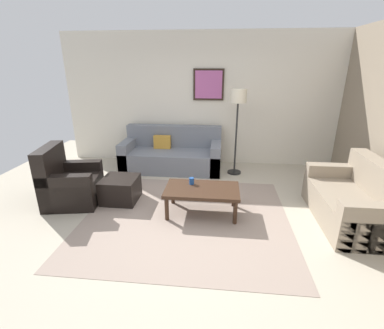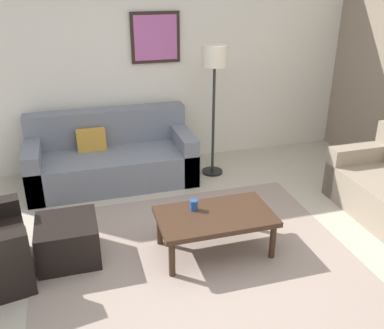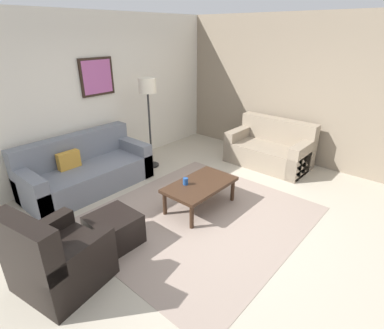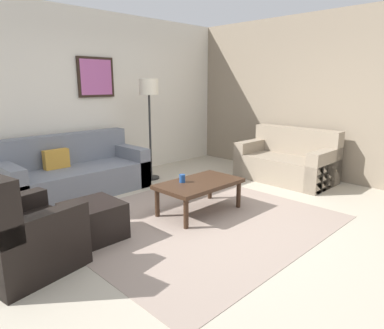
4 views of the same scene
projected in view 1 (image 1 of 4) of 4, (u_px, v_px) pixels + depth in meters
ground_plane at (186, 217)px, 4.11m from camera, size 8.00×8.00×0.00m
rear_partition at (200, 100)px, 6.06m from camera, size 6.00×0.12×2.80m
area_rug at (186, 217)px, 4.11m from camera, size 3.00×2.71×0.01m
couch_main at (173, 154)px, 6.01m from camera, size 2.08×0.95×0.88m
couch_loveseat at (358, 203)px, 3.93m from camera, size 0.90×1.56×0.88m
armchair_leather at (68, 185)px, 4.47m from camera, size 0.93×0.93×0.95m
ottoman at (121, 189)px, 4.56m from camera, size 0.56×0.56×0.40m
coffee_table at (202, 191)px, 4.13m from camera, size 1.10×0.64×0.41m
cup at (192, 181)px, 4.24m from camera, size 0.08×0.08×0.10m
lamp_standing at (238, 105)px, 5.31m from camera, size 0.32×0.32×1.71m
framed_artwork at (209, 85)px, 5.85m from camera, size 0.65×0.04×0.65m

